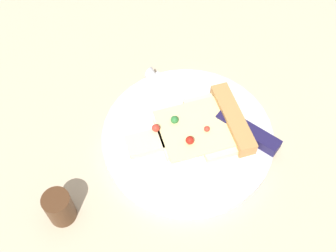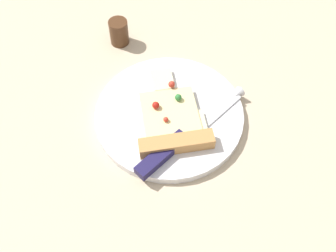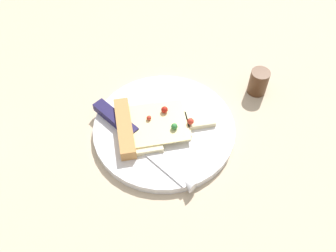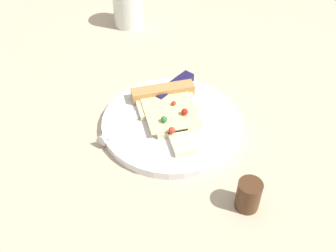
# 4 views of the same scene
# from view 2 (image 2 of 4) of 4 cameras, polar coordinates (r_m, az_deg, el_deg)

# --- Properties ---
(ground_plane) EXTENTS (1.45, 1.45, 0.03)m
(ground_plane) POSITION_cam_2_polar(r_m,az_deg,el_deg) (0.72, 5.93, -0.88)
(ground_plane) COLOR #C6B293
(ground_plane) RESTS_ON ground
(plate) EXTENTS (0.25, 0.25, 0.02)m
(plate) POSITION_cam_2_polar(r_m,az_deg,el_deg) (0.71, 0.17, 1.52)
(plate) COLOR silver
(plate) RESTS_ON ground_plane
(pizza_slice) EXTENTS (0.15, 0.19, 0.03)m
(pizza_slice) POSITION_cam_2_polar(r_m,az_deg,el_deg) (0.68, 0.54, 0.54)
(pizza_slice) COLOR beige
(pizza_slice) RESTS_ON plate
(knife) EXTENTS (0.24, 0.05, 0.02)m
(knife) POSITION_cam_2_polar(r_m,az_deg,el_deg) (0.66, 2.20, -1.85)
(knife) COLOR silver
(knife) RESTS_ON plate
(pepper_shaker) EXTENTS (0.04, 0.04, 0.05)m
(pepper_shaker) POSITION_cam_2_polar(r_m,az_deg,el_deg) (0.82, -6.81, 12.77)
(pepper_shaker) COLOR #4C2D19
(pepper_shaker) RESTS_ON ground_plane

